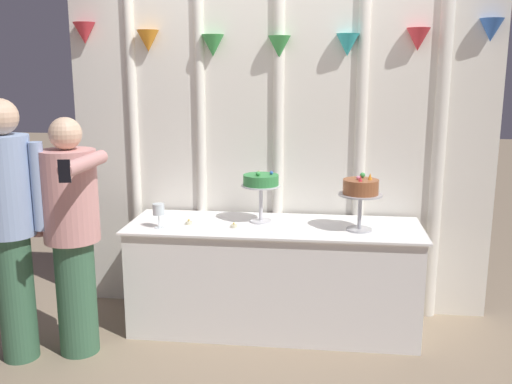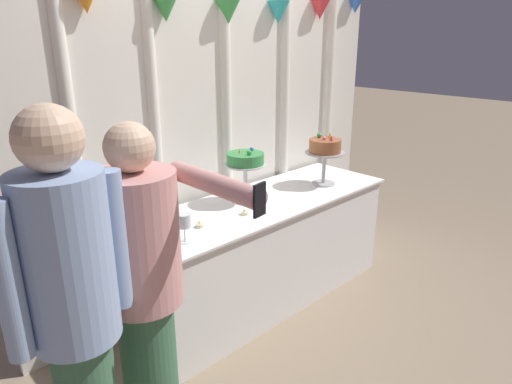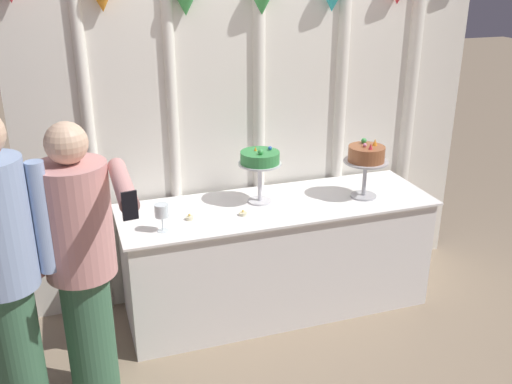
{
  "view_description": "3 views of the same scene",
  "coord_description": "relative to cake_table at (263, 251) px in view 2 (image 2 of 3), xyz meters",
  "views": [
    {
      "loc": [
        0.33,
        -3.71,
        1.83
      ],
      "look_at": [
        -0.12,
        0.09,
        1.0
      ],
      "focal_mm": 40.08,
      "sensor_mm": 36.0,
      "label": 1
    },
    {
      "loc": [
        -2.09,
        -1.98,
        1.86
      ],
      "look_at": [
        -0.06,
        0.1,
        0.84
      ],
      "focal_mm": 32.24,
      "sensor_mm": 36.0,
      "label": 2
    },
    {
      "loc": [
        -1.22,
        -3.09,
        2.22
      ],
      "look_at": [
        -0.11,
        0.22,
        0.82
      ],
      "focal_mm": 40.5,
      "sensor_mm": 36.0,
      "label": 3
    }
  ],
  "objects": [
    {
      "name": "guest_man_dark_suit",
      "position": [
        -1.58,
        -0.63,
        0.54
      ],
      "size": [
        0.47,
        0.34,
        1.66
      ],
      "color": "#3D6B4C",
      "rests_on": "ground_plane"
    },
    {
      "name": "cake_display_nearright",
      "position": [
        0.58,
        -0.07,
        0.66
      ],
      "size": [
        0.29,
        0.29,
        0.39
      ],
      "color": "#B2B2B7",
      "rests_on": "cake_table"
    },
    {
      "name": "wine_glass",
      "position": [
        -0.77,
        -0.17,
        0.51
      ],
      "size": [
        0.08,
        0.08,
        0.17
      ],
      "color": "silver",
      "rests_on": "cake_table"
    },
    {
      "name": "cake_display_nearleft",
      "position": [
        -0.1,
        0.07,
        0.66
      ],
      "size": [
        0.27,
        0.27,
        0.37
      ],
      "color": "silver",
      "rests_on": "cake_table"
    },
    {
      "name": "guest_girl_blue_dress",
      "position": [
        -1.24,
        -0.51,
        0.46
      ],
      "size": [
        0.52,
        0.69,
        1.54
      ],
      "color": "#3D6B4C",
      "rests_on": "ground_plane"
    },
    {
      "name": "draped_curtain",
      "position": [
        0.03,
        0.38,
        0.87
      ],
      "size": [
        3.12,
        0.16,
        2.4
      ],
      "color": "white",
      "rests_on": "ground_plane"
    },
    {
      "name": "tealight_near_left",
      "position": [
        -0.27,
        -0.1,
        0.39
      ],
      "size": [
        0.05,
        0.05,
        0.04
      ],
      "color": "beige",
      "rests_on": "cake_table"
    },
    {
      "name": "ground_plane",
      "position": [
        0.0,
        -0.1,
        -0.38
      ],
      "size": [
        24.0,
        24.0,
        0.0
      ],
      "primitive_type": "plane",
      "color": "gray"
    },
    {
      "name": "tealight_far_left",
      "position": [
        -0.59,
        -0.06,
        0.39
      ],
      "size": [
        0.05,
        0.05,
        0.04
      ],
      "color": "beige",
      "rests_on": "cake_table"
    },
    {
      "name": "cake_table",
      "position": [
        0.0,
        0.0,
        0.0
      ],
      "size": [
        2.03,
        0.66,
        0.77
      ],
      "color": "white",
      "rests_on": "ground_plane"
    }
  ]
}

